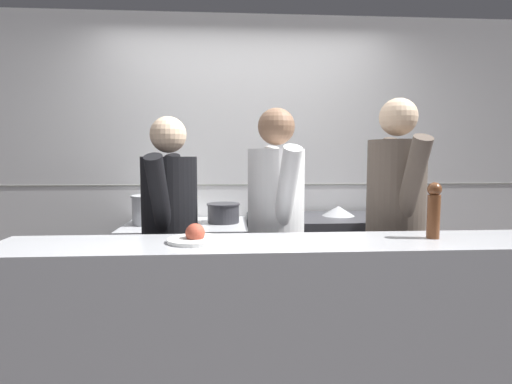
% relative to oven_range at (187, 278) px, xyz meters
% --- Properties ---
extents(wall_back_tiled, '(8.00, 0.06, 2.60)m').
position_rel_oven_range_xyz_m(wall_back_tiled, '(0.47, 0.40, 0.86)').
color(wall_back_tiled, white).
rests_on(wall_back_tiled, ground_plane).
extents(oven_range, '(0.94, 0.71, 0.87)m').
position_rel_oven_range_xyz_m(oven_range, '(0.00, 0.00, 0.00)').
color(oven_range, '#232326').
rests_on(oven_range, ground_plane).
extents(prep_counter, '(1.25, 0.65, 0.92)m').
position_rel_oven_range_xyz_m(prep_counter, '(1.11, -0.00, 0.02)').
color(prep_counter, '#38383D').
rests_on(prep_counter, ground_plane).
extents(pass_counter, '(2.81, 0.45, 0.99)m').
position_rel_oven_range_xyz_m(pass_counter, '(0.64, -1.24, 0.05)').
color(pass_counter, '#B7BABF').
rests_on(pass_counter, ground_plane).
extents(stock_pot, '(0.30, 0.30, 0.22)m').
position_rel_oven_range_xyz_m(stock_pot, '(-0.27, 0.01, 0.55)').
color(stock_pot, '#B7BABF').
rests_on(stock_pot, oven_range).
extents(sauce_pot, '(0.26, 0.26, 0.22)m').
position_rel_oven_range_xyz_m(sauce_pot, '(-0.04, 0.00, 0.55)').
color(sauce_pot, beige).
rests_on(sauce_pot, oven_range).
extents(braising_pot, '(0.26, 0.26, 0.15)m').
position_rel_oven_range_xyz_m(braising_pot, '(0.29, 0.03, 0.52)').
color(braising_pot, '#2D2D33').
rests_on(braising_pot, oven_range).
extents(mixing_bowl_steel, '(0.26, 0.26, 0.08)m').
position_rel_oven_range_xyz_m(mixing_bowl_steel, '(1.22, 0.05, 0.52)').
color(mixing_bowl_steel, '#B7BABF').
rests_on(mixing_bowl_steel, prep_counter).
extents(plated_dish_main, '(0.27, 0.27, 0.09)m').
position_rel_oven_range_xyz_m(plated_dish_main, '(0.17, -1.22, 0.57)').
color(plated_dish_main, white).
rests_on(plated_dish_main, pass_counter).
extents(pepper_mill, '(0.07, 0.07, 0.28)m').
position_rel_oven_range_xyz_m(pepper_mill, '(1.35, -1.21, 0.70)').
color(pepper_mill, brown).
rests_on(pepper_mill, pass_counter).
extents(chef_head_cook, '(0.37, 0.72, 1.63)m').
position_rel_oven_range_xyz_m(chef_head_cook, '(-0.02, -0.69, 0.47)').
color(chef_head_cook, black).
rests_on(chef_head_cook, ground_plane).
extents(chef_sous, '(0.39, 0.74, 1.69)m').
position_rel_oven_range_xyz_m(chef_sous, '(0.62, -0.70, 0.50)').
color(chef_sous, black).
rests_on(chef_sous, ground_plane).
extents(chef_line, '(0.36, 0.76, 1.75)m').
position_rel_oven_range_xyz_m(chef_line, '(1.38, -0.69, 0.54)').
color(chef_line, black).
rests_on(chef_line, ground_plane).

